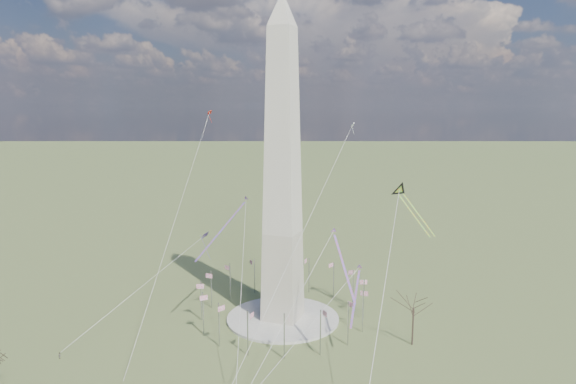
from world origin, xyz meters
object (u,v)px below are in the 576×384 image
(person_west, at_px, (60,355))
(tree_near, at_px, (414,305))
(kite_delta_black, at_px, (402,193))
(washington_monument, at_px, (283,171))

(person_west, bearing_deg, tree_near, -125.72)
(tree_near, distance_m, kite_delta_black, 32.65)
(tree_near, relative_size, kite_delta_black, 1.12)
(washington_monument, xyz_separation_m, person_west, (-47.06, -45.86, -47.09))
(tree_near, distance_m, person_west, 98.75)
(washington_monument, xyz_separation_m, tree_near, (41.26, -3.11, -36.01))
(kite_delta_black, bearing_deg, washington_monument, -35.29)
(washington_monument, height_order, tree_near, washington_monument)
(kite_delta_black, bearing_deg, tree_near, 71.12)
(tree_near, height_order, person_west, tree_near)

